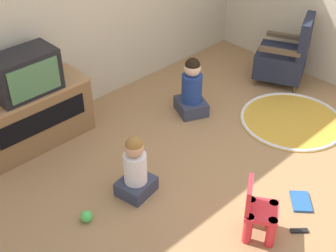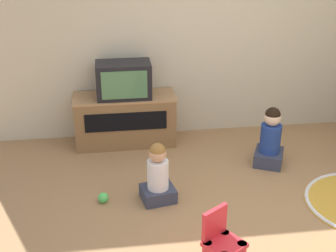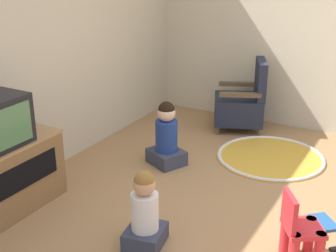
# 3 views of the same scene
# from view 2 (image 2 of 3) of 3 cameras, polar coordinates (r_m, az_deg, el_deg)

# --- Properties ---
(ground_plane) EXTENTS (30.00, 30.00, 0.00)m
(ground_plane) POSITION_cam_2_polar(r_m,az_deg,el_deg) (4.48, 9.80, -12.12)
(ground_plane) COLOR #9E754C
(wall_back) EXTENTS (5.46, 0.12, 2.86)m
(wall_back) POSITION_cam_2_polar(r_m,az_deg,el_deg) (5.82, 1.91, 12.53)
(wall_back) COLOR beige
(wall_back) RESTS_ON ground_plane
(tv_cabinet) EXTENTS (1.24, 0.48, 0.63)m
(tv_cabinet) POSITION_cam_2_polar(r_m,az_deg,el_deg) (5.79, -5.24, 0.88)
(tv_cabinet) COLOR brown
(tv_cabinet) RESTS_ON ground_plane
(television) EXTENTS (0.64, 0.38, 0.42)m
(television) POSITION_cam_2_polar(r_m,az_deg,el_deg) (5.58, -5.43, 5.61)
(television) COLOR black
(television) RESTS_ON tv_cabinet
(yellow_kid_chair) EXTENTS (0.38, 0.38, 0.55)m
(yellow_kid_chair) POSITION_cam_2_polar(r_m,az_deg,el_deg) (3.86, 6.62, -14.55)
(yellow_kid_chair) COLOR red
(yellow_kid_chair) RESTS_ON ground_plane
(child_watching_left) EXTENTS (0.37, 0.34, 0.63)m
(child_watching_left) POSITION_cam_2_polar(r_m,az_deg,el_deg) (4.65, -1.24, -6.13)
(child_watching_left) COLOR #33384C
(child_watching_left) RESTS_ON ground_plane
(child_watching_center) EXTENTS (0.43, 0.45, 0.70)m
(child_watching_center) POSITION_cam_2_polar(r_m,az_deg,el_deg) (5.42, 12.36, -1.67)
(child_watching_center) COLOR #33384C
(child_watching_center) RESTS_ON ground_plane
(toy_ball) EXTENTS (0.11, 0.11, 0.11)m
(toy_ball) POSITION_cam_2_polar(r_m,az_deg,el_deg) (4.77, -7.89, -8.65)
(toy_ball) COLOR #4CCC59
(toy_ball) RESTS_ON ground_plane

